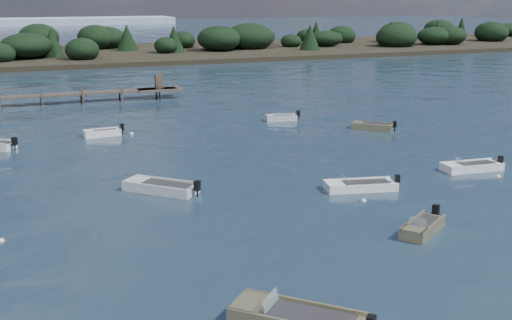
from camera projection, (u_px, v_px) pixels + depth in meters
name	position (u px, v px, depth m)	size (l,w,h in m)	color
ground	(108.00, 86.00, 83.50)	(400.00, 400.00, 0.00)	#162533
tender_far_white	(102.00, 134.00, 54.46)	(3.41, 1.40, 1.16)	white
dinghy_mid_grey	(161.00, 189.00, 39.28)	(4.47, 4.42, 1.25)	#AFB5B7
dinghy_mid_white_b	(471.00, 168.00, 44.04)	(4.55, 1.92, 1.12)	white
dinghy_mid_white_a	(360.00, 187.00, 39.71)	(4.80, 2.51, 1.10)	white
dinghy_extra_a	(372.00, 128.00, 57.10)	(3.61, 3.55, 1.12)	#6B6547
tender_far_grey_b	(281.00, 119.00, 60.97)	(3.36, 1.66, 1.13)	#AFB5B7
dinghy_extra_b	(423.00, 229.00, 32.63)	(3.53, 2.94, 1.25)	#6B6547
buoy_a	(249.00, 306.00, 25.02)	(0.32, 0.32, 0.32)	silver
buoy_b	(364.00, 201.00, 37.51)	(0.32, 0.32, 0.32)	silver
buoy_c	(1.00, 241.00, 31.49)	(0.32, 0.32, 0.32)	silver
buoy_d	(498.00, 177.00, 42.40)	(0.32, 0.32, 0.32)	silver
buoy_e	(132.00, 134.00, 55.28)	(0.32, 0.32, 0.32)	silver
far_headland	(203.00, 43.00, 127.82)	(190.00, 40.00, 5.80)	black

